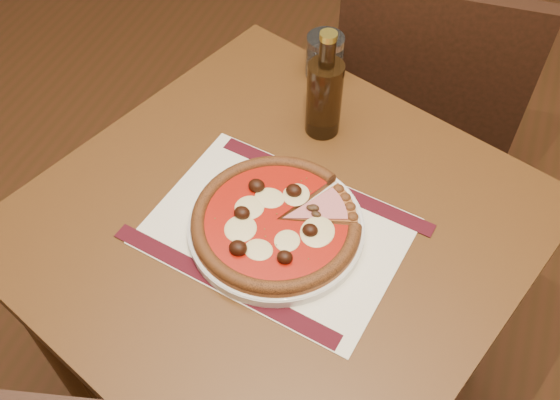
# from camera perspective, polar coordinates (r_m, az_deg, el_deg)

# --- Properties ---
(table) EXTENTS (1.01, 1.01, 0.75)m
(table) POSITION_cam_1_polar(r_m,az_deg,el_deg) (1.16, -0.36, -4.78)
(table) COLOR #583614
(table) RESTS_ON ground
(chair_far) EXTENTS (0.46, 0.46, 0.91)m
(chair_far) POSITION_cam_1_polar(r_m,az_deg,el_deg) (1.66, 13.01, 8.52)
(chair_far) COLOR black
(chair_far) RESTS_ON ground
(placemat) EXTENTS (0.46, 0.36, 0.00)m
(placemat) POSITION_cam_1_polar(r_m,az_deg,el_deg) (1.07, -0.34, -2.86)
(placemat) COLOR white
(placemat) RESTS_ON table
(plate) EXTENTS (0.30, 0.30, 0.02)m
(plate) POSITION_cam_1_polar(r_m,az_deg,el_deg) (1.06, -0.34, -2.54)
(plate) COLOR white
(plate) RESTS_ON placemat
(pizza) EXTENTS (0.29, 0.29, 0.04)m
(pizza) POSITION_cam_1_polar(r_m,az_deg,el_deg) (1.04, -0.37, -1.90)
(pizza) COLOR #A55A27
(pizza) RESTS_ON plate
(ham_slice) EXTENTS (0.12, 0.11, 0.02)m
(ham_slice) POSITION_cam_1_polar(r_m,az_deg,el_deg) (1.07, 4.26, -0.60)
(ham_slice) COLOR #A55A27
(ham_slice) RESTS_ON plate
(water_glass) EXTENTS (0.09, 0.09, 0.09)m
(water_glass) POSITION_cam_1_polar(r_m,az_deg,el_deg) (1.32, 4.10, 12.96)
(water_glass) COLOR white
(water_glass) RESTS_ON table
(bottle) EXTENTS (0.07, 0.07, 0.22)m
(bottle) POSITION_cam_1_polar(r_m,az_deg,el_deg) (1.17, 4.07, 9.58)
(bottle) COLOR black
(bottle) RESTS_ON table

